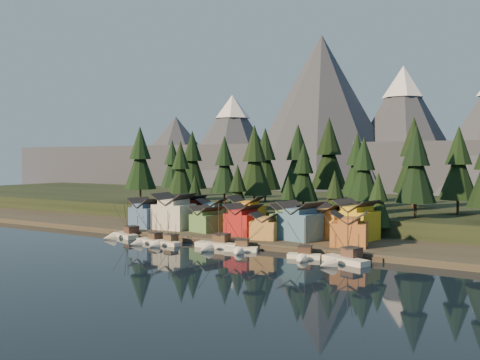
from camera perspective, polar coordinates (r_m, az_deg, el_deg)
The scene contains 45 objects.
ground at distance 122.88m, azimuth -5.46°, elevation -8.01°, with size 500.00×500.00×0.00m, color black.
shore_strip at distance 156.07m, azimuth 3.50°, elevation -5.50°, with size 400.00×50.00×1.50m, color #353026.
hillside at distance 200.95m, azimuth 10.29°, elevation -3.12°, with size 420.00×100.00×6.00m, color black.
dock at distance 136.10m, azimuth -1.23°, elevation -6.76°, with size 80.00×4.00×1.00m, color #423A2F.
mountain_ridge at distance 319.29m, azimuth 17.79°, elevation 2.97°, with size 560.00×190.00×90.00m.
boat_0 at distance 151.44m, azimuth -12.44°, elevation -5.20°, with size 9.93×10.50×11.75m.
boat_1 at distance 140.59m, azimuth -9.88°, elevation -5.94°, with size 9.27×9.74×9.99m.
boat_2 at distance 137.02m, azimuth -8.13°, elevation -6.14°, with size 8.76×9.33×9.90m.
boat_3 at distance 131.09m, azimuth -2.70°, elevation -6.37°, with size 11.77×12.67×12.17m.
boat_4 at distance 126.48m, azimuth 0.06°, elevation -6.79°, with size 8.34×8.84×9.99m.
boat_5 at distance 118.32m, azimuth 6.80°, elevation -7.42°, with size 7.88×8.43×9.94m.
boat_6 at distance 114.23m, azimuth 10.79°, elevation -7.70°, with size 11.33×11.77×12.00m.
house_front_0 at distance 161.20m, azimuth -9.90°, elevation -3.38°, with size 9.66×9.25×8.67m.
house_front_1 at distance 156.40m, azimuth -7.07°, elevation -3.22°, with size 10.68×10.32×10.28m.
house_front_2 at distance 149.74m, azimuth -3.58°, elevation -4.10°, with size 8.82×8.86×7.14m.
house_front_3 at distance 143.26m, azimuth 0.35°, elevation -4.15°, with size 9.05×8.72×8.26m.
house_front_4 at distance 136.31m, azimuth 2.74°, elevation -4.84°, with size 7.63×8.05×6.67m.
house_front_5 at distance 135.44m, azimuth 6.43°, elevation -4.25°, with size 10.66×10.03×9.57m.
house_front_6 at distance 127.70m, azimuth 11.59°, elevation -5.04°, with size 9.62×9.29×8.08m.
house_back_0 at distance 163.73m, azimuth -5.51°, elevation -3.13°, with size 10.30×10.05×9.38m.
house_back_1 at distance 159.50m, azimuth -3.01°, elevation -3.45°, with size 9.07×9.14×8.47m.
house_back_2 at distance 151.83m, azimuth 0.69°, elevation -3.47°, with size 10.56×9.95×9.79m.
house_back_3 at distance 142.26m, azimuth 5.27°, elevation -4.18°, with size 8.52×7.65×8.38m.
house_back_4 at distance 139.90m, azimuth 9.54°, elevation -4.20°, with size 9.92×9.69×8.91m.
house_back_5 at distance 138.26m, azimuth 12.34°, elevation -4.06°, with size 10.61×10.69×10.01m.
tree_hill_0 at distance 200.60m, azimuth -10.60°, elevation 2.09°, with size 11.97×11.97×27.88m.
tree_hill_1 at distance 205.27m, azimuth -5.10°, elevation 1.93°, with size 11.43×11.43×26.63m.
tree_hill_2 at distance 183.36m, azimuth -6.35°, elevation 1.07°, with size 9.41×9.41×21.92m.
tree_hill_3 at distance 187.22m, azimuth -1.67°, elevation 1.45°, with size 10.28×10.28×23.94m.
tree_hill_4 at distance 195.87m, azimuth 2.71°, elevation 2.02°, with size 11.71×11.71×27.28m.
tree_hill_5 at distance 169.20m, azimuth 1.55°, elevation 1.85°, with size 11.44×11.44×26.65m.
tree_hill_6 at distance 178.71m, azimuth 6.20°, elevation 2.01°, with size 11.78×11.78×27.44m.
tree_hill_7 at distance 159.13m, azimuth 6.79°, elevation 0.61°, with size 8.84×8.84×20.60m.
tree_hill_8 at distance 178.30m, azimuth 12.39°, elevation 1.43°, with size 10.47×10.47×24.40m.
tree_hill_9 at distance 159.64m, azimuth 13.07°, elevation 0.92°, with size 9.60×9.60×22.37m.
tree_hill_10 at distance 181.37m, azimuth 18.02°, elevation 2.27°, with size 12.67×12.67×29.51m.
tree_hill_11 at distance 150.35m, azimuth 18.24°, elevation 1.32°, with size 10.73×10.73×25.00m.
tree_hill_12 at distance 164.43m, azimuth 22.27°, elevation 1.41°, with size 10.88×10.88×25.35m.
tree_hill_15 at distance 192.62m, azimuth 9.46°, elevation 2.54°, with size 13.18×13.18×30.70m.
tree_hill_16 at distance 224.25m, azimuth -7.24°, elevation 1.56°, with size 10.19×10.19×23.73m.
tree_shore_0 at distance 170.11m, azimuth -4.82°, elevation -1.75°, with size 6.61×6.61×15.39m.
tree_shore_1 at distance 160.97m, azimuth -0.25°, elevation -1.32°, with size 8.05×8.05×18.75m.
tree_shore_2 at distance 152.77m, azimuth 5.17°, elevation -2.17°, with size 6.71×6.71×15.64m.
tree_shore_3 at distance 146.98m, azimuth 10.05°, elevation -2.01°, with size 7.44×7.44×17.34m.
tree_shore_4 at distance 143.00m, azimuth 14.53°, elevation -2.26°, with size 7.28×7.28×16.96m.
Camera 1 is at (73.26, -96.14, 22.14)m, focal length 40.00 mm.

